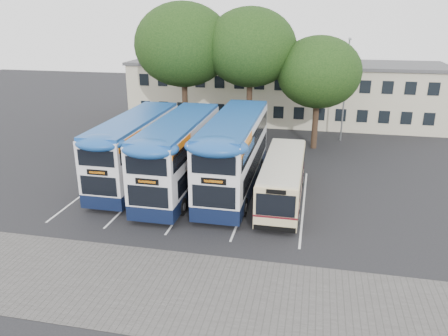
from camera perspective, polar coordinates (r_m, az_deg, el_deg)
ground at (r=23.03m, az=1.67°, el=-9.10°), size 120.00×120.00×0.00m
paving_strip at (r=19.36m, az=-7.16°, el=-15.42°), size 40.00×6.00×0.01m
bay_lines at (r=28.19m, az=-4.02°, el=-3.51°), size 14.12×11.00×0.01m
depot_building at (r=47.66m, az=7.65°, el=9.94°), size 32.40×8.40×6.20m
lamp_post at (r=40.37m, az=15.58°, el=10.43°), size 0.25×1.05×9.06m
tree_left at (r=38.93m, az=-5.34°, el=15.72°), size 8.36×8.36×12.02m
tree_mid at (r=37.79m, az=3.46°, el=15.43°), size 7.70×7.70×11.60m
tree_right at (r=37.32m, az=12.28°, el=12.11°), size 6.90×6.90×9.40m
bus_dd_left at (r=30.14m, az=-11.44°, el=2.74°), size 2.64×10.90×4.54m
bus_dd_mid at (r=28.26m, az=-5.80°, el=2.09°), size 2.74×11.29×4.71m
bus_dd_right at (r=28.10m, az=1.39°, el=2.29°), size 2.84×11.72×4.88m
bus_single at (r=26.99m, az=7.70°, el=-1.16°), size 2.36×9.28×2.77m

